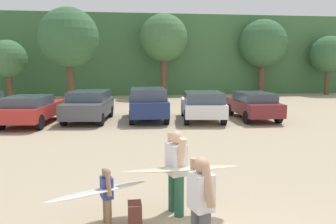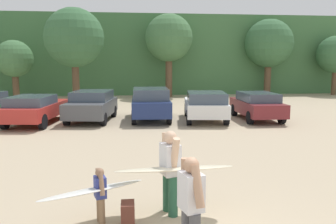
% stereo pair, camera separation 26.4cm
% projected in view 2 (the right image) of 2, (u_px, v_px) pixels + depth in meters
% --- Properties ---
extents(hillside_ridge, '(108.00, 12.00, 7.09)m').
position_uv_depth(hillside_ridge, '(139.00, 56.00, 36.01)').
color(hillside_ridge, '#427042').
rests_on(hillside_ridge, ground_plane).
extents(tree_left, '(2.79, 2.79, 4.56)m').
position_uv_depth(tree_left, '(14.00, 59.00, 26.10)').
color(tree_left, brown).
rests_on(tree_left, ground_plane).
extents(tree_center_right, '(4.38, 4.38, 6.89)m').
position_uv_depth(tree_center_right, '(74.00, 38.00, 25.50)').
color(tree_center_right, brown).
rests_on(tree_center_right, ground_plane).
extents(tree_ridge_back, '(3.92, 3.92, 6.85)m').
position_uv_depth(tree_ridge_back, '(169.00, 38.00, 28.47)').
color(tree_ridge_back, brown).
rests_on(tree_ridge_back, ground_plane).
extents(tree_right, '(4.20, 4.20, 6.63)m').
position_uv_depth(tree_right, '(269.00, 44.00, 30.25)').
color(tree_right, brown).
rests_on(tree_right, ground_plane).
extents(tree_far_left, '(3.26, 3.26, 5.21)m').
position_uv_depth(tree_far_left, '(336.00, 55.00, 30.42)').
color(tree_far_left, brown).
rests_on(tree_far_left, ground_plane).
extents(parked_car_red, '(2.44, 4.64, 1.38)m').
position_uv_depth(parked_car_red, '(35.00, 108.00, 16.36)').
color(parked_car_red, '#B72D28').
rests_on(parked_car_red, ground_plane).
extents(parked_car_dark_gray, '(2.43, 4.13, 1.49)m').
position_uv_depth(parked_car_dark_gray, '(92.00, 105.00, 17.24)').
color(parked_car_dark_gray, '#4C4F54').
rests_on(parked_car_dark_gray, ground_plane).
extents(parked_car_navy, '(1.96, 4.13, 1.63)m').
position_uv_depth(parked_car_navy, '(151.00, 103.00, 17.42)').
color(parked_car_navy, navy).
rests_on(parked_car_navy, ground_plane).
extents(parked_car_white, '(2.42, 4.28, 1.48)m').
position_uv_depth(parked_car_white, '(205.00, 105.00, 17.18)').
color(parked_car_white, white).
rests_on(parked_car_white, ground_plane).
extents(parked_car_maroon, '(1.81, 4.02, 1.39)m').
position_uv_depth(parked_car_maroon, '(257.00, 105.00, 17.59)').
color(parked_car_maroon, maroon).
rests_on(parked_car_maroon, ground_plane).
extents(person_adult, '(0.40, 0.69, 1.64)m').
position_uv_depth(person_adult, '(170.00, 167.00, 6.62)').
color(person_adult, '#26593F').
rests_on(person_adult, ground_plane).
extents(person_child, '(0.25, 0.47, 1.04)m').
position_uv_depth(person_child, '(100.00, 192.00, 6.25)').
color(person_child, '#8C6B4C').
rests_on(person_child, ground_plane).
extents(person_companion, '(0.38, 0.66, 1.55)m').
position_uv_depth(person_companion, '(191.00, 201.00, 5.14)').
color(person_companion, '#4C4C51').
rests_on(person_companion, ground_plane).
extents(surfboard_cream, '(2.31, 0.75, 0.19)m').
position_uv_depth(surfboard_cream, '(175.00, 169.00, 6.51)').
color(surfboard_cream, beige).
extents(surfboard_white, '(2.03, 1.40, 0.20)m').
position_uv_depth(surfboard_white, '(93.00, 190.00, 6.23)').
color(surfboard_white, white).
extents(backpack_dropped, '(0.24, 0.34, 0.45)m').
position_uv_depth(backpack_dropped, '(128.00, 215.00, 6.16)').
color(backpack_dropped, '#592D23').
rests_on(backpack_dropped, ground_plane).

